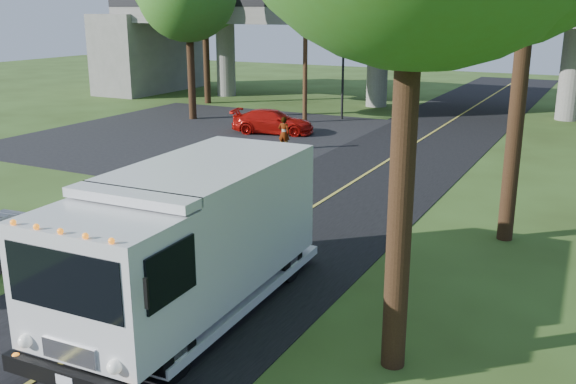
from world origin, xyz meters
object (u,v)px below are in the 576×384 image
Objects in this scene: utility_pole at (305,42)px; pedestrian at (284,133)px; traffic_signal at (343,65)px; red_sedan at (273,122)px; step_van at (189,237)px.

utility_pole is 5.78× the size of pedestrian.
red_sedan is (-1.51, -5.85, -2.57)m from traffic_signal.
pedestrian is (0.90, -9.18, -2.42)m from traffic_signal.
step_van is 16.89m from pedestrian.
pedestrian reaches higher than red_sedan.
step_van is at bearing 106.76° from pedestrian.
traffic_signal reaches higher than pedestrian.
step_van is (8.41, -22.94, -2.86)m from utility_pole.
pedestrian is at bearing -71.49° from utility_pole.
red_sedan is (-0.01, -3.85, -3.97)m from utility_pole.
utility_pole reaches higher than traffic_signal.
traffic_signal reaches higher than step_van.
utility_pole reaches higher than red_sedan.
red_sedan is 4.12m from pedestrian.
utility_pole is 24.60m from step_van.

